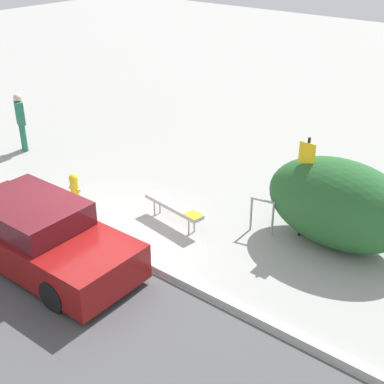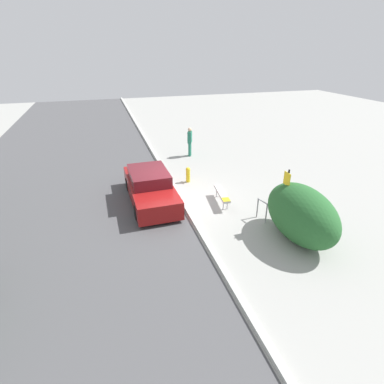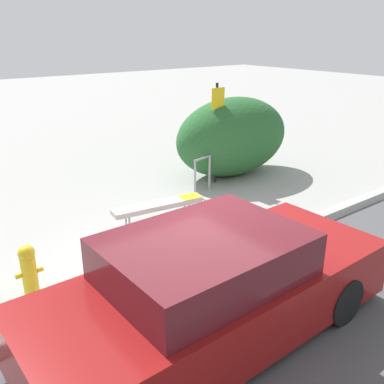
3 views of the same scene
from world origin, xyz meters
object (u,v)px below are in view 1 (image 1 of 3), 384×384
Objects in this scene: sign_post at (305,179)px; pedestrian at (21,120)px; fire_hydrant at (74,187)px; parked_car_near at (38,235)px; bench at (174,207)px; bike_rack at (262,213)px.

sign_post is 1.32× the size of pedestrian.
sign_post is at bearing 22.42° from fire_hydrant.
sign_post reaches higher than parked_car_near.
pedestrian is (-6.30, 0.46, 0.50)m from bench.
bench is at bearing -152.26° from bike_rack.
bench is 1.97m from bike_rack.
sign_post reaches higher than pedestrian.
fire_hydrant is (-4.29, -1.66, -0.09)m from bike_rack.
parked_car_near is at bearing -5.80° from pedestrian.
sign_post reaches higher than bench.
fire_hydrant is 0.17× the size of parked_car_near.
bench is at bearing -151.89° from sign_post.
pedestrian reaches higher than fire_hydrant.
sign_post is at bearing 35.82° from bench.
sign_post is (2.47, 1.32, 0.95)m from bench.
bike_rack is 4.72m from parked_car_near.
bench is 3.06m from parked_car_near.
fire_hydrant is at bearing -157.58° from sign_post.
sign_post is 0.52× the size of parked_car_near.
pedestrian is at bearing 146.58° from parked_car_near.
pedestrian is (-3.76, 1.21, 0.52)m from fire_hydrant.
fire_hydrant is (-5.01, -2.07, -0.98)m from sign_post.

